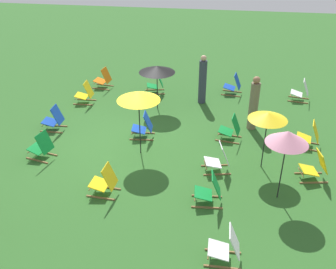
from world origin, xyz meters
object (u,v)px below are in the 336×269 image
(deckchair_3, at_px, (301,91))
(umbrella_1, at_px, (268,116))
(deckchair_13, at_px, (226,247))
(deckchair_14, at_px, (233,85))
(umbrella_0, at_px, (138,96))
(deckchair_12, at_px, (41,147))
(umbrella_2, at_px, (288,137))
(deckchair_15, at_px, (218,159))
(deckchair_5, at_px, (310,136))
(umbrella_3, at_px, (157,69))
(deckchair_11, at_px, (144,127))
(deckchair_6, at_px, (105,182))
(person_0, at_px, (203,80))
(deckchair_1, at_px, (315,167))
(deckchair_9, at_px, (156,84))
(deckchair_2, at_px, (85,94))
(deckchair_4, at_px, (54,119))
(person_1, at_px, (254,104))
(deckchair_7, at_px, (231,129))
(deckchair_0, at_px, (103,79))
(deckchair_8, at_px, (210,190))

(deckchair_3, relative_size, umbrella_1, 0.49)
(deckchair_13, bearing_deg, deckchair_14, 178.89)
(deckchair_14, bearing_deg, umbrella_0, -20.86)
(deckchair_12, bearing_deg, umbrella_2, 96.12)
(deckchair_3, height_order, deckchair_15, same)
(deckchair_5, relative_size, umbrella_3, 0.52)
(deckchair_3, bearing_deg, deckchair_11, -44.88)
(deckchair_6, bearing_deg, person_0, 165.29)
(deckchair_5, height_order, deckchair_15, same)
(deckchair_1, xyz_separation_m, deckchair_3, (-5.15, 0.34, 0.00))
(deckchair_9, distance_m, deckchair_12, 5.75)
(deckchair_2, bearing_deg, umbrella_3, 86.13)
(deckchair_9, relative_size, umbrella_3, 0.52)
(deckchair_4, distance_m, umbrella_1, 6.83)
(deckchair_11, bearing_deg, person_1, 102.94)
(deckchair_6, xyz_separation_m, umbrella_0, (-2.04, 0.47, 1.48))
(deckchair_7, distance_m, umbrella_3, 3.45)
(umbrella_2, bearing_deg, deckchair_0, -134.14)
(deckchair_8, distance_m, deckchair_15, 1.44)
(deckchair_11, bearing_deg, person_0, 145.75)
(deckchair_5, bearing_deg, deckchair_7, -79.69)
(deckchair_9, height_order, deckchair_14, same)
(deckchair_0, xyz_separation_m, deckchair_7, (3.47, 5.18, 0.00))
(umbrella_0, xyz_separation_m, person_0, (-3.87, 1.52, -0.98))
(deckchair_12, bearing_deg, deckchair_14, 148.75)
(umbrella_3, bearing_deg, person_0, 116.92)
(deckchair_5, distance_m, deckchair_6, 6.32)
(deckchair_15, bearing_deg, umbrella_3, -159.93)
(deckchair_2, relative_size, deckchair_3, 1.00)
(deckchair_5, bearing_deg, deckchair_8, -30.02)
(deckchair_3, xyz_separation_m, deckchair_8, (6.59, -3.05, 0.00))
(deckchair_0, relative_size, deckchair_6, 1.00)
(deckchair_0, height_order, umbrella_3, umbrella_3)
(deckchair_0, height_order, deckchair_2, same)
(deckchair_4, bearing_deg, person_0, 120.98)
(deckchair_3, bearing_deg, umbrella_3, -63.25)
(deckchair_4, xyz_separation_m, person_0, (-2.88, 4.62, 0.51))
(person_0, bearing_deg, deckchair_8, -157.94)
(deckchair_5, xyz_separation_m, deckchair_13, (4.94, -2.39, 0.00))
(deckchair_1, relative_size, umbrella_2, 0.44)
(deckchair_1, distance_m, deckchair_11, 5.20)
(person_1, bearing_deg, deckchair_2, -84.86)
(person_1, bearing_deg, umbrella_1, 20.56)
(deckchair_12, relative_size, person_1, 0.47)
(deckchair_9, distance_m, person_1, 4.43)
(deckchair_8, height_order, deckchair_15, same)
(deckchair_1, bearing_deg, deckchair_15, -100.09)
(umbrella_3, xyz_separation_m, person_0, (-0.79, 1.56, -0.63))
(deckchair_2, relative_size, person_1, 0.46)
(deckchair_2, relative_size, deckchair_4, 1.00)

